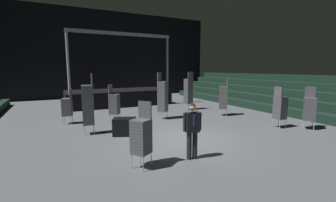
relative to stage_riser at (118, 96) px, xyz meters
name	(u,v)px	position (x,y,z in m)	size (l,w,h in m)	color
ground_plane	(183,140)	(0.00, -9.59, -0.66)	(22.00, 30.00, 0.10)	#515459
arena_end_wall	(102,54)	(0.00, 5.41, 3.39)	(22.00, 0.30, 8.00)	black
bleacher_bank_right	(307,95)	(9.12, -8.59, 0.52)	(3.75, 24.00, 2.25)	black
stage_riser	(118,96)	(0.00, 0.00, 0.00)	(7.33, 3.48, 5.09)	black
man_with_tie	(192,128)	(-0.78, -11.46, 0.34)	(0.57, 0.31, 1.68)	black
chair_stack_front_left	(163,96)	(0.83, -6.06, 0.63)	(0.62, 0.62, 2.48)	#B2B5BA
chair_stack_front_right	(88,104)	(-3.12, -7.32, 0.63)	(0.48, 0.48, 2.48)	#B2B5BA
chair_stack_mid_left	(67,106)	(-3.78, -4.99, 0.25)	(0.54, 0.54, 1.71)	#B2B5BA
chair_stack_mid_right	(223,97)	(4.29, -6.83, 0.46)	(0.62, 0.62, 2.14)	#B2B5BA
chair_stack_mid_centre	(310,108)	(5.70, -10.90, 0.34)	(0.62, 0.62, 1.88)	#B2B5BA
chair_stack_rear_left	(280,107)	(4.76, -10.14, 0.34)	(0.46, 0.46, 1.88)	#B2B5BA
chair_stack_rear_right	(114,103)	(-1.65, -5.61, 0.34)	(0.62, 0.62, 1.88)	#B2B5BA
chair_stack_rear_centre	(141,135)	(-2.32, -11.34, 0.29)	(0.61, 0.61, 1.79)	#B2B5BA
chair_stack_aisle_left	(188,91)	(3.51, -4.34, 0.63)	(0.49, 0.49, 2.48)	#B2B5BA
equipment_road_case	(125,127)	(-1.86, -8.13, -0.26)	(0.90, 0.60, 0.70)	black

